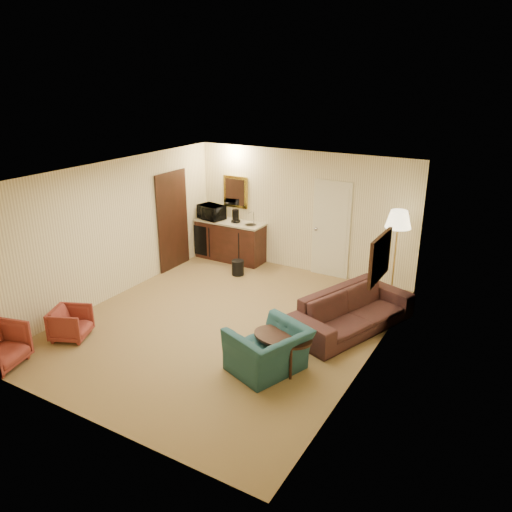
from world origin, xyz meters
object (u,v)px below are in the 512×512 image
(rose_chair_near, at_px, (71,322))
(floor_lamp, at_px, (395,256))
(sofa, at_px, (353,305))
(microwave, at_px, (211,211))
(coffee_maker, at_px, (236,216))
(teal_armchair, at_px, (268,343))
(coffee_table, at_px, (282,351))
(wetbar_cabinet, at_px, (230,241))
(waste_bin, at_px, (238,268))

(rose_chair_near, xyz_separation_m, floor_lamp, (4.10, 4.06, 0.60))
(sofa, distance_m, microwave, 4.48)
(coffee_maker, bearing_deg, sofa, -17.31)
(sofa, bearing_deg, microwave, 86.93)
(sofa, height_order, teal_armchair, teal_armchair)
(rose_chair_near, bearing_deg, sofa, -80.09)
(sofa, bearing_deg, coffee_table, -176.53)
(floor_lamp, relative_size, microwave, 2.97)
(wetbar_cabinet, height_order, teal_armchair, wetbar_cabinet)
(teal_armchair, bearing_deg, coffee_table, 167.42)
(floor_lamp, relative_size, waste_bin, 5.45)
(rose_chair_near, xyz_separation_m, coffee_maker, (0.41, 4.38, 0.78))
(coffee_maker, bearing_deg, rose_chair_near, -85.15)
(waste_bin, bearing_deg, floor_lamp, 7.01)
(sofa, height_order, microwave, microwave)
(sofa, height_order, floor_lamp, floor_lamp)
(coffee_table, bearing_deg, waste_bin, 132.40)
(teal_armchair, relative_size, rose_chair_near, 1.81)
(wetbar_cabinet, distance_m, coffee_table, 4.63)
(teal_armchair, relative_size, waste_bin, 3.20)
(wetbar_cabinet, relative_size, rose_chair_near, 2.85)
(wetbar_cabinet, distance_m, waste_bin, 1.01)
(sofa, bearing_deg, floor_lamp, 10.50)
(teal_armchair, distance_m, coffee_table, 0.31)
(rose_chair_near, relative_size, waste_bin, 1.77)
(wetbar_cabinet, relative_size, teal_armchair, 1.58)
(wetbar_cabinet, bearing_deg, rose_chair_near, -93.26)
(sofa, height_order, waste_bin, sofa)
(coffee_table, bearing_deg, microwave, 136.84)
(teal_armchair, bearing_deg, floor_lamp, -174.46)
(rose_chair_near, relative_size, floor_lamp, 0.32)
(wetbar_cabinet, distance_m, microwave, 0.81)
(teal_armchair, relative_size, floor_lamp, 0.59)
(floor_lamp, height_order, coffee_maker, floor_lamp)
(floor_lamp, bearing_deg, wetbar_cabinet, 175.15)
(waste_bin, xyz_separation_m, microwave, (-1.12, 0.66, 0.96))
(wetbar_cabinet, height_order, rose_chair_near, wetbar_cabinet)
(wetbar_cabinet, relative_size, microwave, 2.75)
(microwave, bearing_deg, sofa, -10.44)
(teal_armchair, relative_size, microwave, 1.75)
(rose_chair_near, xyz_separation_m, waste_bin, (0.90, 3.67, -0.13))
(microwave, bearing_deg, rose_chair_near, -74.33)
(wetbar_cabinet, relative_size, waste_bin, 5.04)
(teal_armchair, bearing_deg, coffee_maker, -121.71)
(teal_armchair, xyz_separation_m, microwave, (-3.46, 3.56, 0.67))
(sofa, xyz_separation_m, coffee_table, (-0.48, -1.62, -0.19))
(wetbar_cabinet, height_order, microwave, microwave)
(sofa, xyz_separation_m, microwave, (-4.07, 1.74, 0.67))
(waste_bin, bearing_deg, sofa, -20.13)
(wetbar_cabinet, bearing_deg, coffee_maker, -3.54)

